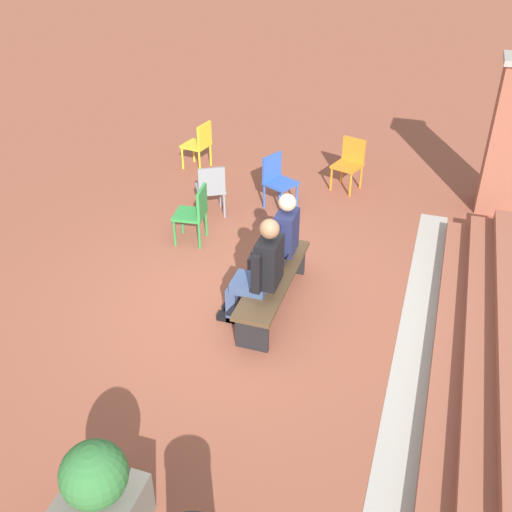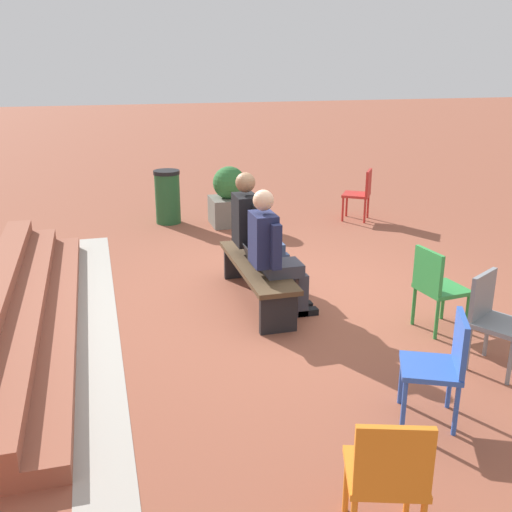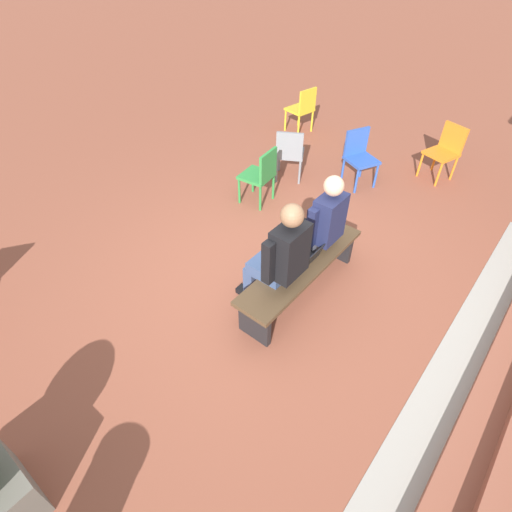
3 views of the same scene
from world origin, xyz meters
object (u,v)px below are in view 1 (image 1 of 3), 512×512
at_px(person_student, 278,240).
at_px(person_adult, 259,270).
at_px(plastic_chair_far_left, 277,178).
at_px(planter, 98,495).
at_px(plastic_chair_foreground, 199,143).
at_px(plastic_chair_near_bench_left, 195,211).
at_px(plastic_chair_near_bench_right, 350,161).
at_px(plastic_chair_far_right, 211,187).
at_px(laptop, 276,270).
at_px(bench, 273,283).

bearing_deg(person_student, person_adult, -0.20).
xyz_separation_m(person_adult, plastic_chair_far_left, (-2.86, -0.63, -0.25)).
bearing_deg(planter, plastic_chair_foreground, -163.68).
xyz_separation_m(plastic_chair_foreground, plastic_chair_near_bench_left, (2.37, 0.92, 0.00)).
height_order(plastic_chair_near_bench_right, plastic_chair_far_right, same).
distance_m(person_adult, plastic_chair_near_bench_left, 2.06).
bearing_deg(laptop, person_adult, -12.31).
xyz_separation_m(person_adult, plastic_chair_near_bench_left, (-1.47, -1.42, -0.25)).
bearing_deg(plastic_chair_near_bench_right, laptop, -3.84).
bearing_deg(planter, plastic_chair_near_bench_left, -166.41).
xyz_separation_m(plastic_chair_near_bench_right, plastic_chair_near_bench_left, (2.40, -1.74, 0.00)).
xyz_separation_m(bench, plastic_chair_far_left, (-2.53, -0.70, 0.13)).
xyz_separation_m(laptop, planter, (3.29, -0.44, -0.06)).
relative_size(person_adult, laptop, 4.33).
relative_size(person_adult, plastic_chair_near_bench_left, 1.65).
xyz_separation_m(person_student, plastic_chair_foreground, (-3.12, -2.34, -0.24)).
relative_size(plastic_chair_foreground, plastic_chair_near_bench_left, 1.00).
bearing_deg(plastic_chair_near_bench_right, plastic_chair_far_right, -48.25).
bearing_deg(person_adult, plastic_chair_far_right, -146.50).
bearing_deg(bench, person_adult, -12.18).
bearing_deg(plastic_chair_near_bench_left, plastic_chair_near_bench_right, 144.06).
relative_size(person_student, person_adult, 0.97).
height_order(bench, person_adult, person_adult).
xyz_separation_m(plastic_chair_far_left, plastic_chair_far_right, (0.60, -0.86, 0.00)).
bearing_deg(person_adult, bench, 167.82).
height_order(plastic_chair_near_bench_right, plastic_chair_far_left, same).
bearing_deg(plastic_chair_far_left, person_student, 16.44).
height_order(bench, person_student, person_student).
distance_m(person_student, person_adult, 0.71).
xyz_separation_m(person_adult, plastic_chair_near_bench_right, (-3.87, 0.32, -0.25)).
bearing_deg(plastic_chair_far_left, person_adult, 12.43).
height_order(laptop, plastic_chair_far_left, plastic_chair_far_left).
distance_m(plastic_chair_near_bench_left, planter, 4.51).
bearing_deg(plastic_chair_foreground, plastic_chair_far_right, 28.14).
height_order(plastic_chair_foreground, plastic_chair_near_bench_right, same).
distance_m(person_student, plastic_chair_far_right, 2.16).
bearing_deg(plastic_chair_near_bench_right, plastic_chair_foreground, -89.33).
relative_size(laptop, plastic_chair_far_left, 0.38).
bearing_deg(plastic_chair_near_bench_left, plastic_chair_far_left, 150.30).
relative_size(laptop, plastic_chair_far_right, 0.38).
relative_size(person_adult, plastic_chair_foreground, 1.65).
xyz_separation_m(bench, person_adult, (0.32, -0.07, 0.38)).
distance_m(bench, plastic_chair_foreground, 4.26).
relative_size(laptop, plastic_chair_foreground, 0.38).
relative_size(bench, plastic_chair_near_bench_left, 2.14).
bearing_deg(bench, plastic_chair_foreground, -145.56).
bearing_deg(plastic_chair_near_bench_right, bench, -3.98).
bearing_deg(plastic_chair_near_bench_right, person_adult, -4.68).
bearing_deg(person_student, plastic_chair_far_left, -163.56).
height_order(plastic_chair_far_left, plastic_chair_far_right, same).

